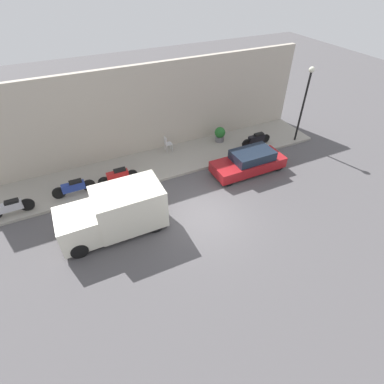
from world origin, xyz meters
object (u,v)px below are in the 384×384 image
at_px(motorcycle_black, 256,139).
at_px(cafe_chair, 167,143).
at_px(motorcycle_blue, 74,187).
at_px(delivery_van, 114,213).
at_px(parked_car, 249,162).
at_px(scooter_silver, 10,207).
at_px(potted_plant, 220,134).
at_px(streetlamp, 306,95).
at_px(motorcycle_red, 118,176).

height_order(motorcycle_black, cafe_chair, cafe_chair).
xyz_separation_m(motorcycle_black, motorcycle_blue, (-0.13, 11.08, 0.02)).
distance_m(delivery_van, motorcycle_black, 10.36).
distance_m(parked_car, scooter_silver, 12.16).
xyz_separation_m(motorcycle_black, cafe_chair, (1.73, 5.32, 0.13)).
relative_size(scooter_silver, cafe_chair, 2.10).
distance_m(motorcycle_blue, potted_plant, 9.37).
bearing_deg(scooter_silver, delivery_van, -125.29).
bearing_deg(streetlamp, parked_car, 107.71).
relative_size(delivery_van, cafe_chair, 4.64).
bearing_deg(motorcycle_red, motorcycle_black, -88.97).
bearing_deg(motorcycle_red, delivery_van, 163.59).
relative_size(parked_car, motorcycle_black, 2.03).
bearing_deg(streetlamp, cafe_chair, 74.07).
height_order(motorcycle_blue, streetlamp, streetlamp).
bearing_deg(potted_plant, motorcycle_blue, 99.42).
height_order(parked_car, motorcycle_black, parked_car).
relative_size(motorcycle_red, potted_plant, 2.19).
height_order(parked_car, scooter_silver, parked_car).
distance_m(delivery_van, potted_plant, 9.27).
bearing_deg(cafe_chair, scooter_silver, 103.87).
distance_m(scooter_silver, potted_plant, 12.25).
xyz_separation_m(parked_car, streetlamp, (1.46, -4.58, 2.51)).
bearing_deg(scooter_silver, cafe_chair, -76.13).
xyz_separation_m(delivery_van, motorcycle_black, (3.35, -9.79, -0.48)).
distance_m(motorcycle_red, motorcycle_black, 8.85).
bearing_deg(potted_plant, motorcycle_red, 102.56).
relative_size(motorcycle_blue, potted_plant, 2.19).
distance_m(streetlamp, cafe_chair, 8.66).
bearing_deg(delivery_van, parked_car, -80.39).
xyz_separation_m(motorcycle_blue, streetlamp, (-0.42, -13.76, 2.53)).
xyz_separation_m(streetlamp, cafe_chair, (2.28, 8.00, -2.42)).
height_order(parked_car, motorcycle_blue, parked_car).
bearing_deg(potted_plant, motorcycle_black, -127.27).
xyz_separation_m(delivery_van, streetlamp, (2.80, -12.47, 2.07)).
distance_m(motorcycle_black, streetlamp, 3.74).
height_order(motorcycle_black, streetlamp, streetlamp).
height_order(motorcycle_red, streetlamp, streetlamp).
height_order(motorcycle_black, motorcycle_blue, motorcycle_blue).
height_order(motorcycle_blue, potted_plant, potted_plant).
bearing_deg(motorcycle_red, streetlamp, -91.96).
height_order(scooter_silver, motorcycle_red, motorcycle_red).
distance_m(motorcycle_red, streetlamp, 11.81).
xyz_separation_m(scooter_silver, motorcycle_blue, (0.27, -2.87, 0.01)).
bearing_deg(cafe_chair, parked_car, -137.61).
bearing_deg(delivery_van, streetlamp, -77.35).
bearing_deg(parked_car, motorcycle_blue, 78.39).
distance_m(streetlamp, potted_plant, 5.51).
relative_size(delivery_van, motorcycle_blue, 2.14).
bearing_deg(potted_plant, delivery_van, 120.89).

